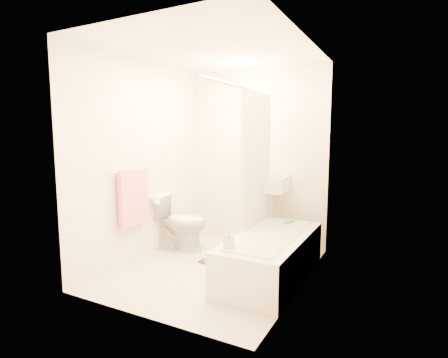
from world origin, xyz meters
The scene contains 17 objects.
floor centered at (0.00, 0.00, 0.00)m, with size 2.40×2.40×0.00m, color beige.
ceiling centered at (0.00, 0.00, 2.40)m, with size 2.40×2.40×0.00m, color white.
wall_back centered at (0.00, 1.20, 1.20)m, with size 2.00×0.02×2.40m, color beige.
wall_left centered at (-1.00, 0.00, 1.20)m, with size 0.02×2.40×2.40m, color beige.
wall_right centered at (1.00, 0.00, 1.20)m, with size 0.02×2.40×2.40m, color beige.
mirror centered at (0.00, 1.18, 1.50)m, with size 0.40×0.03×0.55m, color white.
curtain_rod centered at (0.30, 0.10, 2.00)m, with size 0.03×0.03×1.70m, color silver.
shower_curtain centered at (0.30, 0.50, 1.22)m, with size 0.04×0.80×1.55m, color silver.
towel_bar centered at (-0.96, -0.25, 1.10)m, with size 0.02×0.02×0.60m, color silver.
towel centered at (-0.93, -0.25, 0.78)m, with size 0.06×0.45×0.66m, color #CC7266.
toilet_paper centered at (-0.93, 0.12, 0.70)m, with size 0.12×0.12×0.11m, color white.
toilet centered at (-0.75, 0.40, 0.37)m, with size 0.42×0.75×0.73m, color white.
sink centered at (0.25, 0.97, 0.53)m, with size 0.54×0.43×1.06m, color silver, non-canonical shape.
bathtub centered at (0.65, 0.10, 0.22)m, with size 0.70×1.60×0.45m, color white, non-canonical shape.
bath_mat centered at (0.10, 0.26, 0.01)m, with size 0.65×0.49×0.02m, color #532A21.
soap_bottle centered at (0.44, -0.49, 0.55)m, with size 0.09×0.09×0.20m, color silver.
scrub_brush centered at (0.66, 0.68, 0.47)m, with size 0.05×0.18×0.04m, color #3E9B6D.
Camera 1 is at (1.87, -3.32, 1.51)m, focal length 28.00 mm.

